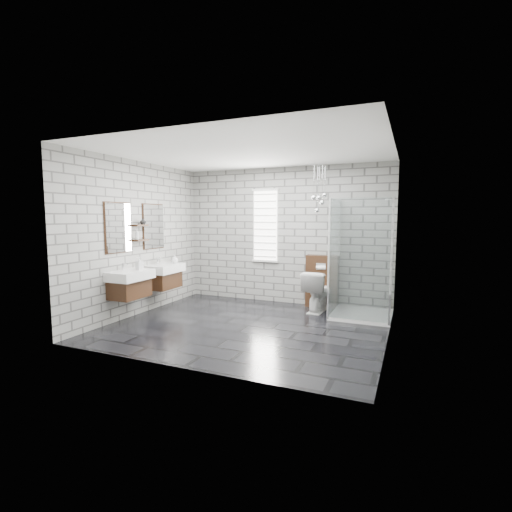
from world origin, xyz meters
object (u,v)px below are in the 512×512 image
Objects in this scene: shower_enclosure at (355,289)px; toilet at (317,291)px; vanity_right at (162,269)px; cistern_panel at (322,281)px; vanity_left at (128,276)px.

toilet is at bearing 165.99° from shower_enclosure.
vanity_right is 1.57× the size of cistern_panel.
vanity_right is 2.10× the size of toilet.
cistern_panel is at bearing 39.33° from vanity_left.
vanity_left is at bearing -153.47° from shower_enclosure.
vanity_right is 0.77× the size of shower_enclosure.
toilet is (2.71, 1.88, -0.38)m from vanity_left.
vanity_left and vanity_right have the same top height.
toilet is at bearing -90.00° from cistern_panel.
toilet is at bearing 19.82° from vanity_right.
vanity_left is 1.00× the size of vanity_right.
vanity_left is 3.32m from toilet.
vanity_left is at bearing -90.00° from vanity_right.
cistern_panel is 0.87m from shower_enclosure.
cistern_panel is 0.49× the size of shower_enclosure.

